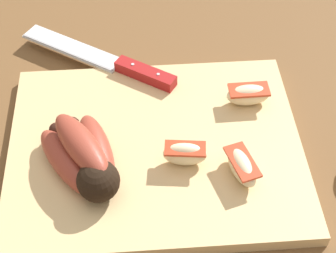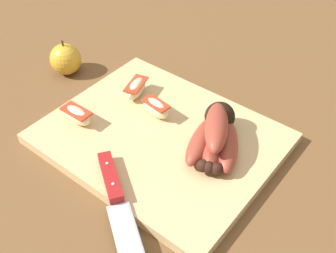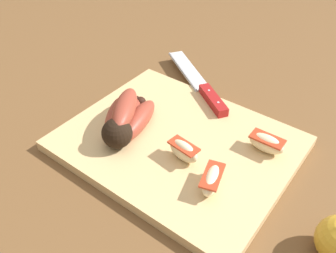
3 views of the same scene
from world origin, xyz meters
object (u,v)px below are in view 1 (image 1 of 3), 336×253
at_px(apple_wedge_near, 185,154).
at_px(apple_wedge_far, 242,166).
at_px(banana_bunch, 84,157).
at_px(chefs_knife, 119,65).
at_px(apple_wedge_middle, 248,94).

relative_size(apple_wedge_near, apple_wedge_far, 0.87).
relative_size(banana_bunch, apple_wedge_near, 2.51).
relative_size(banana_bunch, apple_wedge_far, 2.18).
bearing_deg(banana_bunch, apple_wedge_near, -179.47).
height_order(chefs_knife, apple_wedge_near, apple_wedge_near).
relative_size(apple_wedge_near, apple_wedge_middle, 0.95).
bearing_deg(chefs_knife, apple_wedge_far, 125.47).
xyz_separation_m(banana_bunch, chefs_knife, (-0.05, -0.20, -0.02)).
relative_size(apple_wedge_middle, apple_wedge_far, 0.91).
distance_m(chefs_knife, apple_wedge_near, 0.21).
distance_m(banana_bunch, apple_wedge_middle, 0.26).
distance_m(banana_bunch, apple_wedge_near, 0.13).
xyz_separation_m(chefs_knife, apple_wedge_middle, (-0.19, 0.09, 0.01)).
xyz_separation_m(apple_wedge_near, apple_wedge_middle, (-0.10, -0.10, -0.00)).
height_order(chefs_knife, apple_wedge_far, apple_wedge_far).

